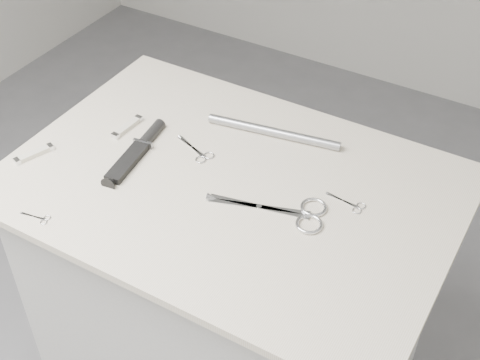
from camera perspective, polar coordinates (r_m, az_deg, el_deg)
The scene contains 10 objects.
plinth at distance 1.84m, azimuth -0.69°, elevation -11.31°, with size 0.90×0.60×0.90m, color #BDBCBA.
display_board at distance 1.50m, azimuth -0.83°, elevation -0.49°, with size 1.00×0.70×0.02m, color beige.
large_shears at distance 1.42m, azimuth 4.50°, elevation -2.78°, with size 0.26×0.13×0.01m.
embroidery_scissors_a at distance 1.57m, azimuth -3.52°, elevation 2.33°, with size 0.12×0.07×0.00m.
embroidery_scissors_b at distance 1.46m, azimuth 9.42°, elevation -2.06°, with size 0.09×0.04×0.00m.
tiny_scissors at distance 1.47m, azimuth -16.79°, elevation -3.13°, with size 0.07×0.03×0.00m.
sheathed_knife at distance 1.59m, azimuth -8.63°, elevation 2.67°, with size 0.07×0.24×0.03m.
pocket_knife_a at distance 1.64m, azimuth -17.17°, elevation 2.15°, with size 0.05×0.10×0.01m.
pocket_knife_b at distance 1.67m, azimuth -9.60°, elevation 4.52°, with size 0.03×0.10×0.01m.
metal_rail at distance 1.62m, azimuth 2.86°, elevation 4.12°, with size 0.02×0.02×0.33m, color #93969B.
Camera 1 is at (0.58, -0.96, 1.90)m, focal length 50.00 mm.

